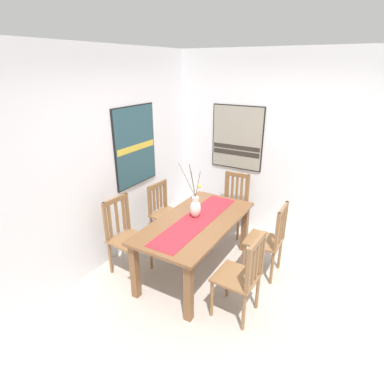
{
  "coord_description": "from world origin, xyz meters",
  "views": [
    {
      "loc": [
        -2.66,
        -0.99,
        2.48
      ],
      "look_at": [
        0.4,
        0.8,
        1.02
      ],
      "focal_mm": 29.16,
      "sensor_mm": 36.0,
      "label": 1
    }
  ],
  "objects_px": {
    "chair_3": "(268,239)",
    "painting_on_back_wall": "(135,146)",
    "chair_1": "(233,202)",
    "centerpiece_vase": "(195,207)",
    "painting_on_side_wall": "(237,138)",
    "chair_4": "(165,212)",
    "dining_table": "(196,228)",
    "chair_0": "(126,236)",
    "chair_2": "(242,275)"
  },
  "relations": [
    {
      "from": "centerpiece_vase",
      "to": "chair_0",
      "type": "bearing_deg",
      "value": 124.63
    },
    {
      "from": "dining_table",
      "to": "chair_0",
      "type": "height_order",
      "value": "chair_0"
    },
    {
      "from": "chair_2",
      "to": "dining_table",
      "type": "bearing_deg",
      "value": 61.1
    },
    {
      "from": "painting_on_side_wall",
      "to": "centerpiece_vase",
      "type": "bearing_deg",
      "value": -176.42
    },
    {
      "from": "chair_0",
      "to": "painting_on_side_wall",
      "type": "bearing_deg",
      "value": -17.81
    },
    {
      "from": "centerpiece_vase",
      "to": "chair_3",
      "type": "xyz_separation_m",
      "value": [
        0.33,
        -0.84,
        -0.37
      ]
    },
    {
      "from": "chair_3",
      "to": "centerpiece_vase",
      "type": "bearing_deg",
      "value": 111.3
    },
    {
      "from": "dining_table",
      "to": "painting_on_side_wall",
      "type": "relative_size",
      "value": 1.73
    },
    {
      "from": "centerpiece_vase",
      "to": "chair_2",
      "type": "bearing_deg",
      "value": -121.29
    },
    {
      "from": "chair_1",
      "to": "chair_3",
      "type": "height_order",
      "value": "chair_3"
    },
    {
      "from": "centerpiece_vase",
      "to": "chair_0",
      "type": "xyz_separation_m",
      "value": [
        -0.5,
        0.72,
        -0.36
      ]
    },
    {
      "from": "centerpiece_vase",
      "to": "painting_on_back_wall",
      "type": "bearing_deg",
      "value": 78.85
    },
    {
      "from": "chair_0",
      "to": "chair_4",
      "type": "height_order",
      "value": "chair_0"
    },
    {
      "from": "dining_table",
      "to": "chair_3",
      "type": "distance_m",
      "value": 0.9
    },
    {
      "from": "chair_3",
      "to": "chair_0",
      "type": "bearing_deg",
      "value": 117.84
    },
    {
      "from": "chair_3",
      "to": "painting_on_back_wall",
      "type": "distance_m",
      "value": 2.14
    },
    {
      "from": "chair_3",
      "to": "painting_on_side_wall",
      "type": "relative_size",
      "value": 0.98
    },
    {
      "from": "chair_1",
      "to": "chair_2",
      "type": "relative_size",
      "value": 0.98
    },
    {
      "from": "dining_table",
      "to": "chair_4",
      "type": "xyz_separation_m",
      "value": [
        0.41,
        0.75,
        -0.13
      ]
    },
    {
      "from": "painting_on_back_wall",
      "to": "painting_on_side_wall",
      "type": "relative_size",
      "value": 1.11
    },
    {
      "from": "dining_table",
      "to": "chair_4",
      "type": "relative_size",
      "value": 1.87
    },
    {
      "from": "chair_4",
      "to": "painting_on_back_wall",
      "type": "bearing_deg",
      "value": 107.24
    },
    {
      "from": "centerpiece_vase",
      "to": "painting_on_back_wall",
      "type": "height_order",
      "value": "painting_on_back_wall"
    },
    {
      "from": "painting_on_back_wall",
      "to": "dining_table",
      "type": "bearing_deg",
      "value": -104.31
    },
    {
      "from": "chair_2",
      "to": "chair_4",
      "type": "relative_size",
      "value": 1.06
    },
    {
      "from": "dining_table",
      "to": "chair_2",
      "type": "xyz_separation_m",
      "value": [
        -0.43,
        -0.78,
        -0.12
      ]
    },
    {
      "from": "chair_1",
      "to": "painting_on_back_wall",
      "type": "xyz_separation_m",
      "value": [
        -0.92,
        1.11,
        0.94
      ]
    },
    {
      "from": "centerpiece_vase",
      "to": "chair_2",
      "type": "relative_size",
      "value": 0.72
    },
    {
      "from": "chair_1",
      "to": "painting_on_side_wall",
      "type": "xyz_separation_m",
      "value": [
        0.32,
        0.12,
        0.93
      ]
    },
    {
      "from": "centerpiece_vase",
      "to": "painting_on_side_wall",
      "type": "bearing_deg",
      "value": 3.58
    },
    {
      "from": "chair_2",
      "to": "painting_on_back_wall",
      "type": "height_order",
      "value": "painting_on_back_wall"
    },
    {
      "from": "dining_table",
      "to": "chair_2",
      "type": "distance_m",
      "value": 0.9
    },
    {
      "from": "painting_on_back_wall",
      "to": "painting_on_side_wall",
      "type": "distance_m",
      "value": 1.59
    },
    {
      "from": "chair_0",
      "to": "painting_on_side_wall",
      "type": "relative_size",
      "value": 1.0
    },
    {
      "from": "chair_0",
      "to": "chair_1",
      "type": "height_order",
      "value": "chair_0"
    },
    {
      "from": "dining_table",
      "to": "chair_3",
      "type": "height_order",
      "value": "chair_3"
    },
    {
      "from": "dining_table",
      "to": "chair_1",
      "type": "distance_m",
      "value": 1.22
    },
    {
      "from": "chair_0",
      "to": "chair_1",
      "type": "bearing_deg",
      "value": -24.72
    },
    {
      "from": "chair_4",
      "to": "centerpiece_vase",
      "type": "bearing_deg",
      "value": -115.26
    },
    {
      "from": "chair_1",
      "to": "chair_4",
      "type": "distance_m",
      "value": 1.09
    },
    {
      "from": "chair_0",
      "to": "painting_on_side_wall",
      "type": "distance_m",
      "value": 2.25
    },
    {
      "from": "chair_4",
      "to": "painting_on_back_wall",
      "type": "distance_m",
      "value": 1.03
    },
    {
      "from": "centerpiece_vase",
      "to": "painting_on_side_wall",
      "type": "height_order",
      "value": "painting_on_side_wall"
    },
    {
      "from": "painting_on_side_wall",
      "to": "dining_table",
      "type": "bearing_deg",
      "value": -174.6
    },
    {
      "from": "chair_1",
      "to": "painting_on_back_wall",
      "type": "height_order",
      "value": "painting_on_back_wall"
    },
    {
      "from": "centerpiece_vase",
      "to": "chair_4",
      "type": "bearing_deg",
      "value": 64.74
    },
    {
      "from": "centerpiece_vase",
      "to": "dining_table",
      "type": "bearing_deg",
      "value": -144.81
    },
    {
      "from": "chair_1",
      "to": "painting_on_back_wall",
      "type": "relative_size",
      "value": 0.86
    },
    {
      "from": "chair_0",
      "to": "dining_table",
      "type": "bearing_deg",
      "value": -61.45
    },
    {
      "from": "chair_1",
      "to": "chair_3",
      "type": "relative_size",
      "value": 0.98
    }
  ]
}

